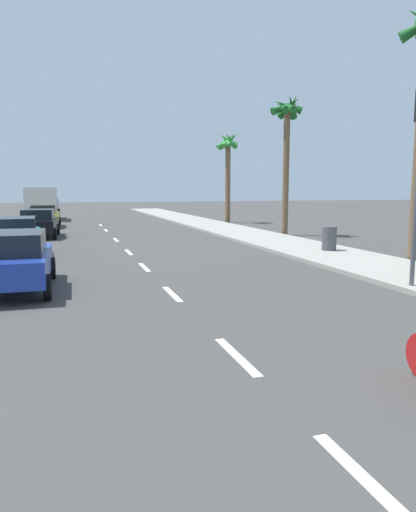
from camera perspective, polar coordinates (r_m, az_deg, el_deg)
ground_plane at (r=19.79m, az=-9.43°, el=0.28°), size 160.00×160.00×0.00m
sidewalk_strip at (r=23.85m, az=8.19°, el=1.80°), size 3.60×80.00×0.14m
lane_stripe_1 at (r=4.97m, az=19.12°, el=-24.71°), size 0.16×1.80×0.01m
lane_stripe_2 at (r=7.74m, az=3.51°, el=-12.01°), size 0.16×1.80×0.01m
lane_stripe_3 at (r=12.10m, az=-4.38°, el=-4.60°), size 0.16×1.80×0.01m
lane_stripe_4 at (r=16.28m, az=-7.74°, el=-1.35°), size 0.16×1.80×0.01m
lane_stripe_5 at (r=20.26m, az=-9.61°, el=0.47°), size 0.16×1.80×0.01m
lane_stripe_6 at (r=25.29m, az=-11.13°, el=1.94°), size 0.16×1.80×0.01m
lane_stripe_7 at (r=31.35m, az=-12.30°, el=3.08°), size 0.16×1.80×0.01m
lane_stripe_8 at (r=35.96m, az=-12.93°, el=3.68°), size 0.16×1.80×0.01m
parked_car_blue at (r=13.35m, az=-22.55°, el=-0.36°), size 2.01×4.24×1.57m
parked_car_teal at (r=20.10m, az=-22.45°, el=2.31°), size 2.11×4.39×1.57m
parked_car_black at (r=27.69m, az=-19.86°, el=3.87°), size 2.15×4.38×1.57m
parked_car_yellow at (r=34.90m, az=-19.24°, el=4.68°), size 2.12×4.33×1.57m
delivery_truck at (r=43.32m, az=-19.50°, el=6.13°), size 2.83×6.31×2.80m
palm_tree_far at (r=27.71m, az=9.59°, el=15.27°), size 1.80×1.86×7.95m
palm_tree_distant at (r=37.55m, az=2.44°, el=12.33°), size 1.90×1.88×7.19m
trash_bin_far at (r=20.14m, az=14.51°, el=2.08°), size 0.60×0.60×0.98m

